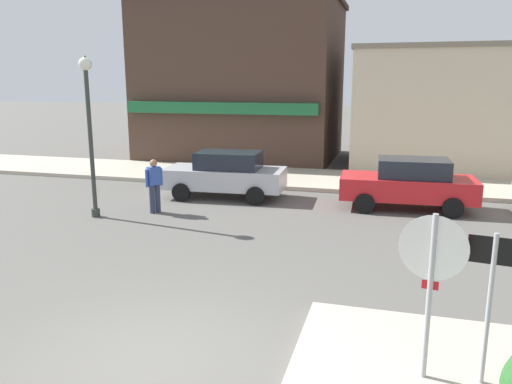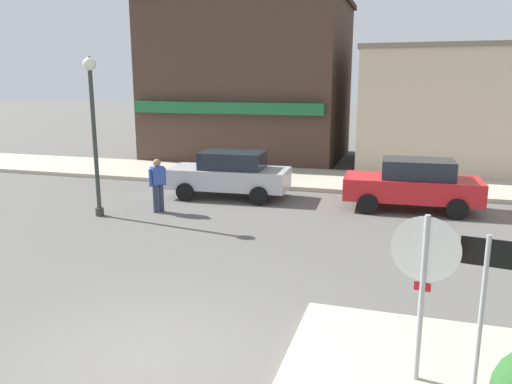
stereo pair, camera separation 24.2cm
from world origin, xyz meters
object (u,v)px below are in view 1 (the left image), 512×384
lamp_post (89,114)px  parked_car_second (408,183)px  stop_sign (431,276)px  one_way_sign (490,294)px  parked_car_nearest (226,174)px  pedestrian_crossing_near (154,184)px

lamp_post → parked_car_second: 9.61m
stop_sign → parked_car_second: size_ratio=0.56×
one_way_sign → parked_car_second: size_ratio=0.52×
parked_car_nearest → stop_sign: bearing=-58.1°
parked_car_second → parked_car_nearest: bearing=-179.7°
stop_sign → one_way_sign: 0.72m
parked_car_second → one_way_sign: bearing=-85.6°
parked_car_nearest → parked_car_second: bearing=0.3°
parked_car_second → pedestrian_crossing_near: 7.70m
one_way_sign → parked_car_second: bearing=94.4°
one_way_sign → lamp_post: (-9.46, 6.09, 1.63)m
one_way_sign → pedestrian_crossing_near: size_ratio=1.30×
lamp_post → parked_car_nearest: lamp_post is taller
lamp_post → pedestrian_crossing_near: 2.70m
lamp_post → parked_car_nearest: bearing=49.9°
one_way_sign → lamp_post: size_ratio=0.46×
lamp_post → parked_car_second: (8.73, 3.40, -2.15)m
stop_sign → parked_car_second: 9.57m
stop_sign → parked_car_nearest: (-5.93, 9.51, -0.71)m
pedestrian_crossing_near → one_way_sign: bearing=-41.1°
one_way_sign → parked_car_nearest: (-6.62, 9.46, -0.52)m
pedestrian_crossing_near → parked_car_second: bearing=19.0°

